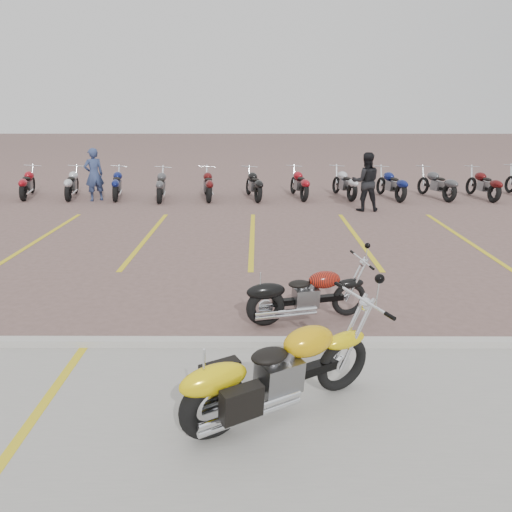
{
  "coord_description": "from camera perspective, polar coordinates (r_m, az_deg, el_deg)",
  "views": [
    {
      "loc": [
        0.14,
        -8.38,
        3.3
      ],
      "look_at": [
        0.11,
        -0.06,
        0.75
      ],
      "focal_mm": 35.0,
      "sensor_mm": 36.0,
      "label": 1
    }
  ],
  "objects": [
    {
      "name": "curb",
      "position": [
        7.16,
        -0.97,
        -9.89
      ],
      "size": [
        60.0,
        0.18,
        0.12
      ],
      "primitive_type": "cube",
      "color": "#ADAAA3",
      "rests_on": "ground"
    },
    {
      "name": "yellow_cruiser",
      "position": [
        5.56,
        2.28,
        -13.35
      ],
      "size": [
        2.14,
        1.36,
        0.99
      ],
      "rotation": [
        0.09,
        0.0,
        0.54
      ],
      "color": "black",
      "rests_on": "ground"
    },
    {
      "name": "parking_stripes",
      "position": [
        12.81,
        -0.45,
        2.12
      ],
      "size": [
        38.0,
        5.5,
        0.01
      ],
      "primitive_type": null,
      "color": "gold",
      "rests_on": "ground"
    },
    {
      "name": "person_a",
      "position": [
        18.53,
        -18.02,
        8.83
      ],
      "size": [
        0.8,
        0.75,
        1.83
      ],
      "primitive_type": "imported",
      "rotation": [
        0.0,
        0.0,
        3.76
      ],
      "color": "navy",
      "rests_on": "ground"
    },
    {
      "name": "bg_bike_row",
      "position": [
        18.17,
        -0.39,
        8.33
      ],
      "size": [
        20.83,
        2.09,
        1.1
      ],
      "color": "black",
      "rests_on": "ground"
    },
    {
      "name": "ground",
      "position": [
        9.01,
        -0.72,
        -4.46
      ],
      "size": [
        100.0,
        100.0,
        0.0
      ],
      "primitive_type": "plane",
      "color": "#705450",
      "rests_on": "ground"
    },
    {
      "name": "flame_cruiser",
      "position": [
        7.85,
        5.57,
        -4.69
      ],
      "size": [
        1.95,
        0.61,
        0.82
      ],
      "rotation": [
        0.06,
        0.0,
        0.25
      ],
      "color": "black",
      "rests_on": "ground"
    },
    {
      "name": "person_b",
      "position": [
        16.33,
        12.42,
        8.28
      ],
      "size": [
        0.91,
        0.72,
        1.85
      ],
      "primitive_type": "imported",
      "rotation": [
        0.0,
        0.0,
        3.12
      ],
      "color": "black",
      "rests_on": "ground"
    },
    {
      "name": "concrete_apron",
      "position": [
        5.09,
        -1.56,
        -23.31
      ],
      "size": [
        60.0,
        5.0,
        0.01
      ],
      "primitive_type": "cube",
      "color": "#9E9B93",
      "rests_on": "ground"
    }
  ]
}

